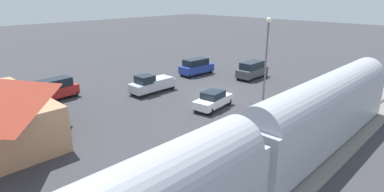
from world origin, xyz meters
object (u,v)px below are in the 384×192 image
(pedestrian_on_platform, at_px, (284,116))
(suv_red, at_px, (54,89))
(pickup_silver, at_px, (152,84))
(sedan_white, at_px, (213,100))
(suv_charcoal, at_px, (252,70))
(suv_blue, at_px, (196,66))
(pedestrian_waiting_far, at_px, (337,82))
(light_pole_near_platform, at_px, (266,55))

(pedestrian_on_platform, distance_m, suv_red, 23.26)
(pickup_silver, height_order, sedan_white, pickup_silver)
(pedestrian_on_platform, distance_m, suv_charcoal, 16.68)
(suv_blue, bearing_deg, sedan_white, 140.13)
(suv_blue, distance_m, suv_charcoal, 7.54)
(pedestrian_waiting_far, relative_size, pickup_silver, 0.32)
(pedestrian_on_platform, bearing_deg, pickup_silver, 3.04)
(suv_charcoal, distance_m, light_pole_near_platform, 13.13)
(pedestrian_on_platform, distance_m, pedestrian_waiting_far, 13.40)
(pedestrian_on_platform, relative_size, pickup_silver, 0.32)
(pedestrian_on_platform, height_order, sedan_white, pedestrian_on_platform)
(suv_red, relative_size, suv_blue, 1.00)
(pickup_silver, distance_m, sedan_white, 8.36)
(suv_red, height_order, light_pole_near_platform, light_pole_near_platform)
(pickup_silver, height_order, light_pole_near_platform, light_pole_near_platform)
(pedestrian_waiting_far, distance_m, suv_charcoal, 10.56)
(pedestrian_on_platform, bearing_deg, suv_charcoal, -47.63)
(suv_charcoal, distance_m, sedan_white, 12.88)
(suv_blue, relative_size, light_pole_near_platform, 0.58)
(suv_blue, xyz_separation_m, suv_charcoal, (-6.58, -3.69, 0.00))
(pedestrian_waiting_far, xyz_separation_m, suv_red, (20.47, 22.95, -0.13))
(pedestrian_on_platform, distance_m, pickup_silver, 15.83)
(suv_red, bearing_deg, suv_blue, -100.55)
(pedestrian_on_platform, relative_size, suv_blue, 0.34)
(pedestrian_on_platform, relative_size, pedestrian_waiting_far, 1.00)
(pedestrian_waiting_far, xyz_separation_m, suv_charcoal, (10.51, 1.06, -0.13))
(pedestrian_on_platform, height_order, suv_charcoal, suv_charcoal)
(suv_blue, bearing_deg, pedestrian_on_platform, 154.16)
(suv_blue, bearing_deg, light_pole_near_platform, 157.10)
(suv_blue, distance_m, sedan_white, 13.46)
(pedestrian_on_platform, distance_m, sedan_white, 7.50)
(pickup_silver, xyz_separation_m, sedan_white, (-8.32, -0.84, -0.15))
(pedestrian_waiting_far, height_order, suv_red, suv_red)
(suv_red, xyz_separation_m, suv_charcoal, (-9.96, -21.89, 0.00))
(pedestrian_waiting_far, distance_m, suv_red, 30.75)
(pickup_silver, height_order, suv_blue, suv_blue)
(suv_charcoal, bearing_deg, pedestrian_waiting_far, -174.22)
(suv_blue, bearing_deg, suv_red, 79.45)
(pedestrian_waiting_far, xyz_separation_m, sedan_white, (6.75, 13.39, -0.40))
(light_pole_near_platform, bearing_deg, pickup_silver, 15.60)
(pickup_silver, bearing_deg, suv_red, 58.27)
(pickup_silver, distance_m, light_pole_near_platform, 13.48)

